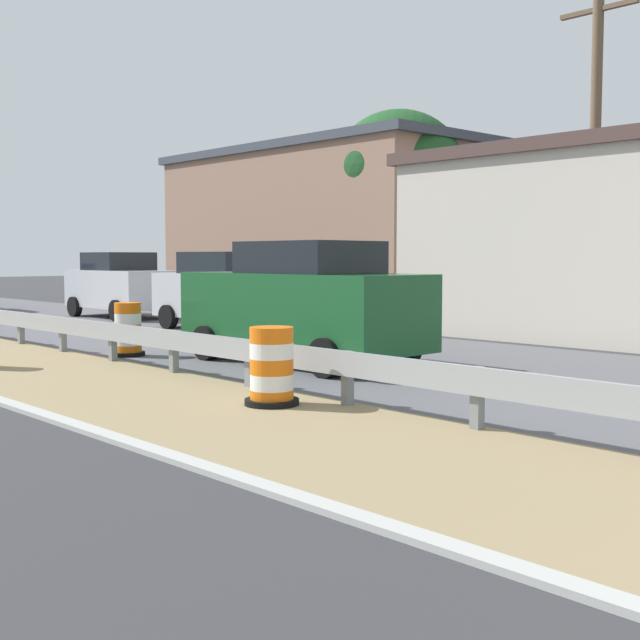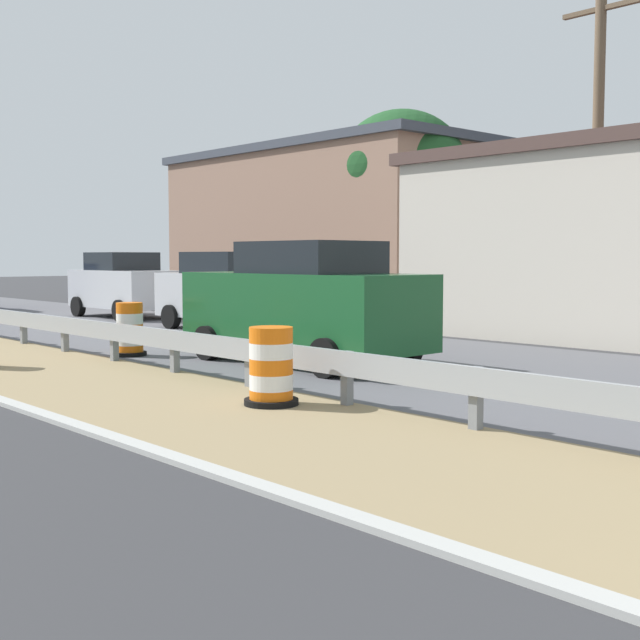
# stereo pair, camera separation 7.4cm
# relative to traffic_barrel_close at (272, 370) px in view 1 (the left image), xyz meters

# --- Properties ---
(traffic_barrel_close) EXTENTS (0.71, 0.71, 1.01)m
(traffic_barrel_close) POSITION_rel_traffic_barrel_close_xyz_m (0.00, 0.00, 0.00)
(traffic_barrel_close) COLOR orange
(traffic_barrel_close) RESTS_ON ground
(traffic_barrel_far) EXTENTS (0.63, 0.63, 1.03)m
(traffic_barrel_far) POSITION_rel_traffic_barrel_close_xyz_m (1.32, 5.95, 0.01)
(traffic_barrel_far) COLOR orange
(traffic_barrel_far) RESTS_ON ground
(car_trailing_near_lane) EXTENTS (2.11, 4.09, 2.05)m
(car_trailing_near_lane) POSITION_rel_traffic_barrel_close_xyz_m (6.35, 15.19, 0.57)
(car_trailing_near_lane) COLOR silver
(car_trailing_near_lane) RESTS_ON ground
(car_lead_far_lane) EXTENTS (2.21, 4.82, 2.18)m
(car_lead_far_lane) POSITION_rel_traffic_barrel_close_xyz_m (3.05, 2.82, 0.64)
(car_lead_far_lane) COLOR #195128
(car_lead_far_lane) RESTS_ON ground
(car_mid_far_lane) EXTENTS (2.06, 4.60, 2.04)m
(car_mid_far_lane) POSITION_rel_traffic_barrel_close_xyz_m (6.08, 9.17, 0.57)
(car_mid_far_lane) COLOR silver
(car_mid_far_lane) RESTS_ON ground
(roadside_shop_far) EXTENTS (6.83, 13.27, 6.01)m
(roadside_shop_far) POSITION_rel_traffic_barrel_close_xyz_m (15.20, 15.01, 2.56)
(roadside_shop_far) COLOR #93705B
(roadside_shop_far) RESTS_ON ground
(utility_pole_near) EXTENTS (0.24, 1.80, 7.76)m
(utility_pole_near) POSITION_rel_traffic_barrel_close_xyz_m (10.15, 1.15, 3.58)
(utility_pole_near) COLOR brown
(utility_pole_near) RESTS_ON ground
(tree_roadside) EXTENTS (4.31, 4.31, 6.78)m
(tree_roadside) POSITION_rel_traffic_barrel_close_xyz_m (14.02, 10.35, 4.37)
(tree_roadside) COLOR #4C3D2D
(tree_roadside) RESTS_ON ground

